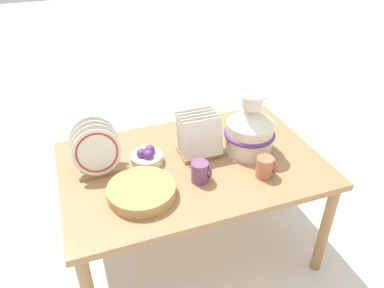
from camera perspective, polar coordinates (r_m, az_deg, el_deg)
The scene contains 9 objects.
ground_plane at distance 2.31m, azimuth 0.00°, elevation -15.32°, with size 14.00×14.00×0.00m, color silver.
display_table at distance 1.93m, azimuth 0.00°, elevation -4.40°, with size 1.30×0.85×0.62m.
ceramic_vase at distance 1.93m, azimuth 8.81°, elevation 2.45°, with size 0.27×0.27×0.34m.
dish_rack_round_plates at distance 1.83m, azimuth -14.36°, elevation -1.26°, with size 0.23×0.18×0.25m.
dish_rack_square_plates at distance 1.91m, azimuth 1.07°, elevation 0.77°, with size 0.20×0.17×0.22m.
wicker_charger_stack at distance 1.69m, azimuth -7.69°, elevation -7.15°, with size 0.31×0.31×0.05m.
mug_terracotta_glaze at distance 1.81m, azimuth 11.14°, elevation -3.44°, with size 0.09×0.08×0.10m.
mug_plum_glaze at distance 1.74m, azimuth 1.33°, elevation -4.23°, with size 0.09×0.08×0.10m.
fruit_bowl at distance 1.88m, azimuth -6.90°, elevation -1.98°, with size 0.16×0.16×0.09m.
Camera 1 is at (-0.52, -1.43, 1.74)m, focal length 35.00 mm.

